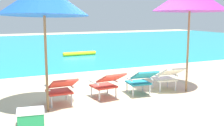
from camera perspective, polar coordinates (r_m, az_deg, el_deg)
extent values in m
plane|color=#CCB78E|center=(10.54, -7.68, -1.17)|extent=(40.00, 40.00, 0.00)
cube|color=teal|center=(18.61, -15.19, 3.32)|extent=(40.00, 18.00, 0.01)
cylinder|color=yellow|center=(13.85, -6.45, 1.88)|extent=(1.60, 0.18, 0.18)
cube|color=red|center=(6.49, -10.41, -5.61)|extent=(0.52, 0.50, 0.04)
cube|color=red|center=(6.08, -9.64, -4.02)|extent=(0.52, 0.52, 0.27)
cylinder|color=silver|center=(6.68, -12.66, -6.58)|extent=(0.04, 0.04, 0.26)
cylinder|color=silver|center=(6.78, -9.00, -6.22)|extent=(0.04, 0.04, 0.26)
cylinder|color=silver|center=(6.29, -11.85, -7.59)|extent=(0.04, 0.04, 0.26)
cylinder|color=silver|center=(6.39, -7.98, -7.18)|extent=(0.04, 0.04, 0.26)
cube|color=silver|center=(6.41, -12.71, -4.79)|extent=(0.03, 0.50, 0.03)
cube|color=silver|center=(6.53, -8.23, -4.38)|extent=(0.03, 0.50, 0.03)
cube|color=red|center=(6.87, -1.69, -4.59)|extent=(0.57, 0.55, 0.04)
cube|color=red|center=(6.50, -0.16, -2.98)|extent=(0.57, 0.56, 0.27)
cylinder|color=silver|center=(7.00, -4.10, -5.62)|extent=(0.04, 0.04, 0.26)
cylinder|color=silver|center=(7.19, -0.93, -5.17)|extent=(0.04, 0.04, 0.26)
cylinder|color=silver|center=(6.64, -2.50, -6.47)|extent=(0.04, 0.04, 0.26)
cylinder|color=silver|center=(6.84, 0.79, -5.96)|extent=(0.04, 0.04, 0.26)
cube|color=silver|center=(6.73, -3.65, -3.87)|extent=(0.08, 0.50, 0.03)
cube|color=silver|center=(6.97, 0.19, -3.37)|extent=(0.08, 0.50, 0.03)
cube|color=teal|center=(7.24, 5.20, -3.89)|extent=(0.57, 0.55, 0.04)
cube|color=teal|center=(6.85, 6.46, -2.38)|extent=(0.57, 0.57, 0.27)
cylinder|color=silver|center=(7.38, 2.95, -4.79)|extent=(0.04, 0.04, 0.26)
cylinder|color=silver|center=(7.55, 6.08, -4.51)|extent=(0.04, 0.04, 0.26)
cylinder|color=silver|center=(7.00, 4.21, -5.61)|extent=(0.04, 0.04, 0.26)
cylinder|color=silver|center=(7.18, 7.47, -5.28)|extent=(0.04, 0.04, 0.26)
cube|color=silver|center=(7.11, 3.29, -3.12)|extent=(0.08, 0.50, 0.03)
cube|color=silver|center=(7.32, 7.08, -2.81)|extent=(0.08, 0.50, 0.03)
cube|color=silver|center=(7.71, 10.28, -3.16)|extent=(0.58, 0.56, 0.04)
cube|color=silver|center=(7.34, 11.68, -1.71)|extent=(0.58, 0.57, 0.27)
cylinder|color=silver|center=(7.83, 8.10, -4.03)|extent=(0.04, 0.04, 0.26)
cylinder|color=silver|center=(8.03, 10.93, -3.77)|extent=(0.04, 0.04, 0.26)
cylinder|color=silver|center=(7.47, 9.50, -4.75)|extent=(0.04, 0.04, 0.26)
cylinder|color=silver|center=(7.67, 12.44, -4.45)|extent=(0.04, 0.04, 0.26)
cube|color=silver|center=(7.57, 8.57, -2.42)|extent=(0.09, 0.50, 0.03)
cube|color=silver|center=(7.81, 11.99, -2.15)|extent=(0.09, 0.50, 0.03)
cylinder|color=olive|center=(5.91, -12.88, -0.18)|extent=(0.05, 0.05, 1.97)
cylinder|color=olive|center=(7.52, 14.75, 2.19)|extent=(0.05, 0.05, 2.07)
cube|color=#1E844C|center=(5.39, -15.74, -10.72)|extent=(0.49, 0.37, 0.26)
cube|color=white|center=(5.34, -15.82, -9.11)|extent=(0.51, 0.39, 0.06)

